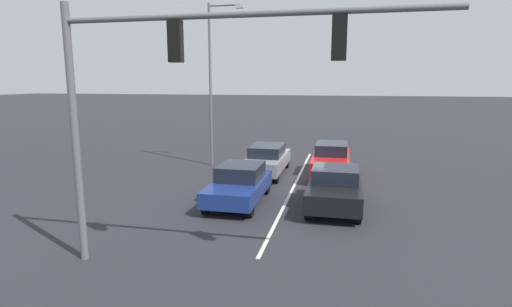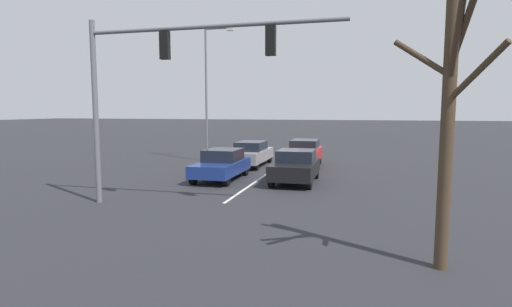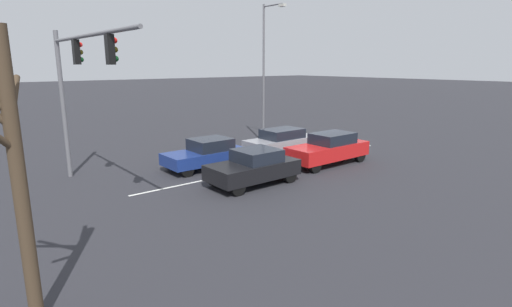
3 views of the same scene
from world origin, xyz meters
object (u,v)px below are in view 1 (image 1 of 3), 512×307
at_px(car_navy_midlane_front, 239,184).
at_px(car_red_leftlane_second, 331,159).
at_px(car_black_leftlane_front, 335,188).
at_px(car_gray_midlane_second, 267,159).
at_px(street_lamp_right_shoulder, 214,75).
at_px(traffic_signal_gantry, 169,78).

relative_size(car_navy_midlane_front, car_red_leftlane_second, 0.89).
bearing_deg(car_black_leftlane_front, car_gray_midlane_second, -54.66).
bearing_deg(street_lamp_right_shoulder, car_black_leftlane_front, 136.53).
bearing_deg(car_gray_midlane_second, traffic_signal_gantry, 88.62).
height_order(traffic_signal_gantry, street_lamp_right_shoulder, street_lamp_right_shoulder).
bearing_deg(car_black_leftlane_front, car_red_leftlane_second, -86.51).
relative_size(car_navy_midlane_front, car_gray_midlane_second, 0.90).
height_order(car_navy_midlane_front, car_gray_midlane_second, car_gray_midlane_second).
relative_size(car_black_leftlane_front, traffic_signal_gantry, 0.44).
bearing_deg(traffic_signal_gantry, car_red_leftlane_second, -107.25).
bearing_deg(car_black_leftlane_front, traffic_signal_gantry, 57.20).
relative_size(car_gray_midlane_second, street_lamp_right_shoulder, 0.53).
bearing_deg(car_navy_midlane_front, car_red_leftlane_second, -121.90).
height_order(car_red_leftlane_second, street_lamp_right_shoulder, street_lamp_right_shoulder).
xyz_separation_m(car_navy_midlane_front, car_black_leftlane_front, (-3.72, -0.08, 0.03)).
height_order(car_black_leftlane_front, car_red_leftlane_second, car_red_leftlane_second).
bearing_deg(car_black_leftlane_front, street_lamp_right_shoulder, -43.47).
xyz_separation_m(car_gray_midlane_second, traffic_signal_gantry, (0.27, 11.02, 4.04)).
bearing_deg(traffic_signal_gantry, car_gray_midlane_second, -91.38).
height_order(car_black_leftlane_front, car_gray_midlane_second, car_black_leftlane_front).
bearing_deg(traffic_signal_gantry, street_lamp_right_shoulder, -76.20).
height_order(car_gray_midlane_second, traffic_signal_gantry, traffic_signal_gantry).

